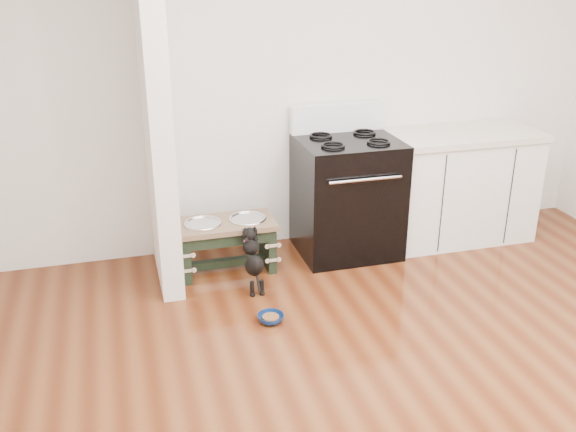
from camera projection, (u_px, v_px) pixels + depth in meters
name	position (u px, v px, depth m)	size (l,w,h in m)	color
room_shell	(487.00, 116.00, 2.61)	(5.00, 5.00, 5.00)	silver
partition_wall	(155.00, 96.00, 4.28)	(0.15, 0.80, 2.70)	silver
oven_range	(347.00, 195.00, 5.02)	(0.76, 0.69, 1.14)	black
cabinet_run	(457.00, 186.00, 5.30)	(1.24, 0.64, 0.91)	silver
dog_feeder	(226.00, 236.00, 4.77)	(0.72, 0.39, 0.41)	black
puppy	(253.00, 258.00, 4.52)	(0.13, 0.37, 0.44)	black
floor_bowl	(271.00, 318.00, 4.18)	(0.19, 0.19, 0.05)	navy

